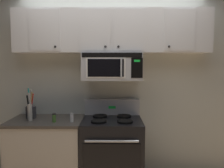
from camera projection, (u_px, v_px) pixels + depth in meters
name	position (u px, v px, depth m)	size (l,w,h in m)	color
back_wall	(112.00, 82.00, 3.18)	(5.20, 0.10, 2.70)	silver
stove_range	(112.00, 152.00, 2.89)	(0.76, 0.69, 1.12)	black
over_range_microwave	(112.00, 66.00, 2.91)	(0.76, 0.43, 0.35)	#B7BABF
upper_cabinets	(112.00, 32.00, 2.90)	(2.50, 0.36, 0.55)	silver
counter_segment	(47.00, 153.00, 2.90)	(0.93, 0.65, 0.90)	#BCB7AD
utensil_crock_charcoal	(31.00, 110.00, 2.93)	(0.13, 0.14, 0.40)	#2D2D33
salt_shaker	(72.00, 118.00, 2.72)	(0.04, 0.04, 0.11)	white
pepper_mill	(30.00, 113.00, 2.78)	(0.06, 0.06, 0.21)	#B7B2A8
spice_jar	(54.00, 118.00, 2.71)	(0.04, 0.04, 0.11)	#4C7F33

